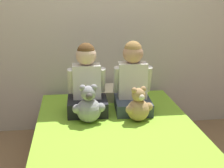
# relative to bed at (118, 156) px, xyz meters

# --- Properties ---
(wall_behind_bed) EXTENTS (8.00, 0.06, 2.50)m
(wall_behind_bed) POSITION_rel_bed_xyz_m (0.00, 1.10, 1.04)
(wall_behind_bed) COLOR beige
(wall_behind_bed) RESTS_ON ground_plane
(bed) EXTENTS (1.33, 2.04, 0.42)m
(bed) POSITION_rel_bed_xyz_m (0.00, 0.00, 0.00)
(bed) COLOR #997F60
(bed) RESTS_ON ground_plane
(child_on_left) EXTENTS (0.36, 0.34, 0.63)m
(child_on_left) POSITION_rel_bed_xyz_m (-0.22, 0.47, 0.48)
(child_on_left) COLOR black
(child_on_left) RESTS_ON bed
(child_on_right) EXTENTS (0.36, 0.40, 0.64)m
(child_on_right) POSITION_rel_bed_xyz_m (0.20, 0.48, 0.48)
(child_on_right) COLOR #384251
(child_on_right) RESTS_ON bed
(teddy_bear_held_by_left_child) EXTENTS (0.28, 0.21, 0.33)m
(teddy_bear_held_by_left_child) POSITION_rel_bed_xyz_m (-0.22, 0.23, 0.35)
(teddy_bear_held_by_left_child) COLOR #939399
(teddy_bear_held_by_left_child) RESTS_ON bed
(teddy_bear_held_by_right_child) EXTENTS (0.24, 0.19, 0.30)m
(teddy_bear_held_by_right_child) POSITION_rel_bed_xyz_m (0.20, 0.21, 0.34)
(teddy_bear_held_by_right_child) COLOR tan
(teddy_bear_held_by_right_child) RESTS_ON bed
(pillow_at_headboard) EXTENTS (0.47, 0.33, 0.11)m
(pillow_at_headboard) POSITION_rel_bed_xyz_m (0.00, 0.83, 0.27)
(pillow_at_headboard) COLOR beige
(pillow_at_headboard) RESTS_ON bed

